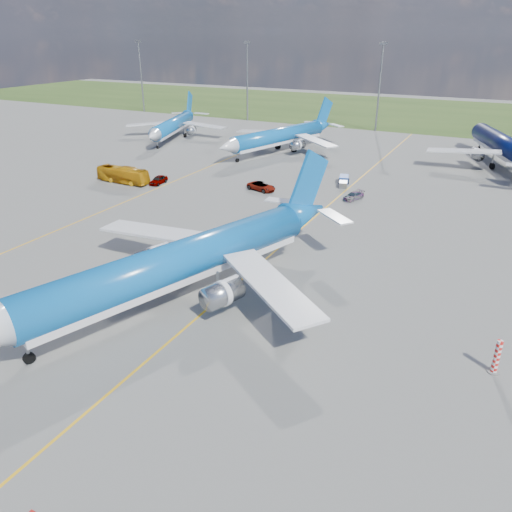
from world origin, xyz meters
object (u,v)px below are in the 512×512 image
at_px(bg_jet_nw, 174,139).
at_px(service_car_a, 158,180).
at_px(service_car_c, 354,196).
at_px(main_airliner, 180,299).
at_px(service_car_b, 261,186).
at_px(apron_bus, 123,175).
at_px(bg_jet_n, 501,166).
at_px(bg_jet_nnw, 278,152).
at_px(baggage_tug_c, 344,181).
at_px(warning_post, 497,357).

xyz_separation_m(bg_jet_nw, service_car_a, (21.96, -35.64, 0.74)).
bearing_deg(service_car_c, main_airliner, -78.71).
distance_m(bg_jet_nw, service_car_b, 50.85).
xyz_separation_m(apron_bus, service_car_b, (24.53, 6.97, -0.73)).
xyz_separation_m(apron_bus, service_car_c, (40.23, 9.25, -0.85)).
bearing_deg(bg_jet_n, bg_jet_nnw, -9.99).
bearing_deg(bg_jet_nnw, main_airliner, -57.45).
height_order(bg_jet_n, service_car_c, bg_jet_n).
xyz_separation_m(service_car_b, baggage_tug_c, (11.49, 10.17, -0.14)).
distance_m(main_airliner, service_car_c, 41.08).
height_order(main_airliner, service_car_a, main_airliner).
height_order(bg_jet_nnw, service_car_c, bg_jet_nnw).
bearing_deg(bg_jet_nw, bg_jet_nnw, -22.09).
relative_size(service_car_b, baggage_tug_c, 0.91).
relative_size(bg_jet_n, baggage_tug_c, 7.62).
xyz_separation_m(warning_post, bg_jet_n, (-2.92, 74.60, -1.50)).
xyz_separation_m(bg_jet_nnw, service_car_a, (-8.60, -33.38, 0.74)).
distance_m(warning_post, bg_jet_nnw, 81.74).
relative_size(service_car_a, service_car_c, 1.03).
height_order(main_airliner, service_car_b, main_airliner).
bearing_deg(baggage_tug_c, service_car_a, -168.60).
height_order(warning_post, bg_jet_nnw, bg_jet_nnw).
height_order(apron_bus, service_car_b, apron_bus).
distance_m(service_car_b, baggage_tug_c, 15.35).
bearing_deg(bg_jet_n, service_car_c, 38.84).
relative_size(bg_jet_nw, service_car_c, 8.86).
xyz_separation_m(main_airliner, service_car_c, (6.16, 40.61, 0.61)).
relative_size(service_car_b, service_car_c, 1.25).
relative_size(bg_jet_nw, apron_bus, 3.56).
height_order(bg_jet_nnw, baggage_tug_c, bg_jet_nnw).
relative_size(bg_jet_n, apron_bus, 4.22).
xyz_separation_m(main_airliner, apron_bus, (-34.07, 31.36, 1.46)).
bearing_deg(bg_jet_nw, bg_jet_n, -12.76).
distance_m(bg_jet_nnw, main_airliner, 69.73).
xyz_separation_m(bg_jet_nw, service_car_b, (40.36, -30.92, 0.73)).
xyz_separation_m(bg_jet_nnw, main_airliner, (19.33, -66.99, 0.00)).
xyz_separation_m(warning_post, service_car_b, (-39.09, 36.84, -0.77)).
relative_size(apron_bus, service_car_c, 2.49).
bearing_deg(service_car_a, bg_jet_nw, 116.73).
distance_m(warning_post, apron_bus, 70.28).
bearing_deg(bg_jet_n, warning_post, 71.05).
distance_m(warning_post, main_airliner, 29.62).
bearing_deg(bg_jet_nw, apron_bus, -85.20).
bearing_deg(baggage_tug_c, bg_jet_n, 33.11).
bearing_deg(baggage_tug_c, apron_bus, -169.64).
distance_m(service_car_a, service_car_b, 18.99).
relative_size(main_airliner, service_car_c, 10.96).
height_order(warning_post, apron_bus, warning_post).
relative_size(main_airliner, service_car_a, 10.65).
distance_m(warning_post, bg_jet_nw, 104.43).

